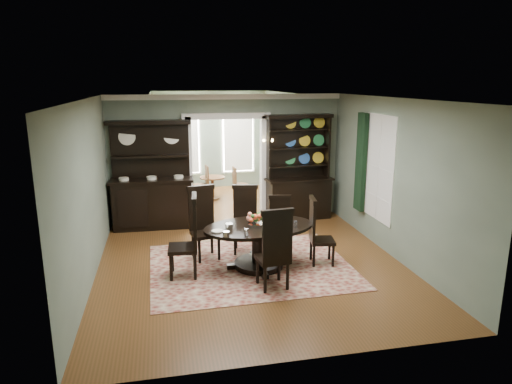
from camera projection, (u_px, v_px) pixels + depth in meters
room at (251, 181)px, 8.05m from camera, size 5.51×6.01×3.01m
parlor at (214, 144)px, 13.28m from camera, size 3.51×3.50×3.01m
doorway_trim at (227, 153)px, 10.85m from camera, size 2.08×0.25×2.57m
right_window at (370, 165)px, 9.42m from camera, size 0.15×1.47×2.12m
wall_sconce at (267, 142)px, 10.83m from camera, size 0.27×0.21×0.21m
rug at (251, 266)px, 8.32m from camera, size 3.63×2.93×0.01m
dining_table at (259, 238)px, 8.17m from camera, size 2.14×2.06×0.79m
centerpiece at (256, 222)px, 8.07m from camera, size 1.53×0.99×0.25m
chair_far_left at (203, 220)px, 8.64m from camera, size 0.61×0.59×1.38m
chair_far_mid at (245, 217)px, 8.97m from camera, size 0.58×0.56×1.32m
chair_far_right at (280, 223)px, 8.85m from camera, size 0.48×0.46×1.15m
chair_end_left at (189, 234)px, 7.76m from camera, size 0.54×0.57×1.44m
chair_end_right at (317, 230)px, 8.30m from camera, size 0.51×0.53×1.26m
chair_near at (275, 248)px, 7.22m from camera, size 0.56×0.54×1.38m
sideboard at (152, 191)px, 10.41m from camera, size 1.88×0.72×2.45m
welsh_dresser at (298, 181)px, 11.09m from camera, size 1.66×0.71×2.53m
parlor_table at (212, 185)px, 12.95m from camera, size 0.71×0.71×0.65m
parlor_chair_left at (203, 183)px, 12.68m from camera, size 0.44×0.43×1.01m
parlor_chair_right at (238, 183)px, 12.80m from camera, size 0.42×0.40×0.96m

